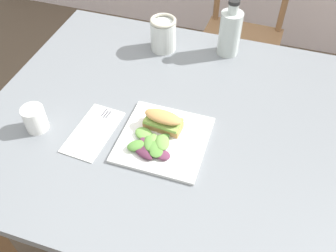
# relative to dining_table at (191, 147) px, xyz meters

# --- Properties ---
(ground_plane) EXTENTS (7.73, 7.73, 0.00)m
(ground_plane) POSITION_rel_dining_table_xyz_m (-0.15, -0.06, -0.62)
(ground_plane) COLOR brown
(dining_table) EXTENTS (1.27, 0.95, 0.74)m
(dining_table) POSITION_rel_dining_table_xyz_m (0.00, 0.00, 0.00)
(dining_table) COLOR slate
(dining_table) RESTS_ON ground
(chair_wooden_far) EXTENTS (0.41, 0.41, 0.87)m
(chair_wooden_far) POSITION_rel_dining_table_xyz_m (0.02, 0.93, -0.17)
(chair_wooden_far) COLOR #8E6642
(chair_wooden_far) RESTS_ON ground
(plate_lunch) EXTENTS (0.24, 0.24, 0.01)m
(plate_lunch) POSITION_rel_dining_table_xyz_m (-0.06, -0.09, 0.12)
(plate_lunch) COLOR white
(plate_lunch) RESTS_ON dining_table
(sandwich_half_front) EXTENTS (0.12, 0.07, 0.06)m
(sandwich_half_front) POSITION_rel_dining_table_xyz_m (-0.08, -0.06, 0.16)
(sandwich_half_front) COLOR tan
(sandwich_half_front) RESTS_ON plate_lunch
(salad_mixed_greens) EXTENTS (0.13, 0.12, 0.02)m
(salad_mixed_greens) POSITION_rel_dining_table_xyz_m (-0.09, -0.14, 0.14)
(salad_mixed_greens) COLOR #6B9E47
(salad_mixed_greens) RESTS_ON plate_lunch
(napkin_folded) EXTENTS (0.12, 0.21, 0.00)m
(napkin_folded) POSITION_rel_dining_table_xyz_m (-0.27, -0.13, 0.12)
(napkin_folded) COLOR white
(napkin_folded) RESTS_ON dining_table
(fork_on_napkin) EXTENTS (0.04, 0.19, 0.00)m
(fork_on_napkin) POSITION_rel_dining_table_xyz_m (-0.27, -0.11, 0.12)
(fork_on_napkin) COLOR silver
(fork_on_napkin) RESTS_ON napkin_folded
(bottle_cold_brew) EXTENTS (0.08, 0.08, 0.20)m
(bottle_cold_brew) POSITION_rel_dining_table_xyz_m (0.03, 0.38, 0.19)
(bottle_cold_brew) COLOR #472819
(bottle_cold_brew) RESTS_ON dining_table
(mason_jar_iced_tea) EXTENTS (0.09, 0.09, 0.12)m
(mason_jar_iced_tea) POSITION_rel_dining_table_xyz_m (-0.20, 0.33, 0.17)
(mason_jar_iced_tea) COLOR #C67528
(mason_jar_iced_tea) RESTS_ON dining_table
(cup_extra_side) EXTENTS (0.06, 0.06, 0.08)m
(cup_extra_side) POSITION_rel_dining_table_xyz_m (-0.43, -0.16, 0.16)
(cup_extra_side) COLOR white
(cup_extra_side) RESTS_ON dining_table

